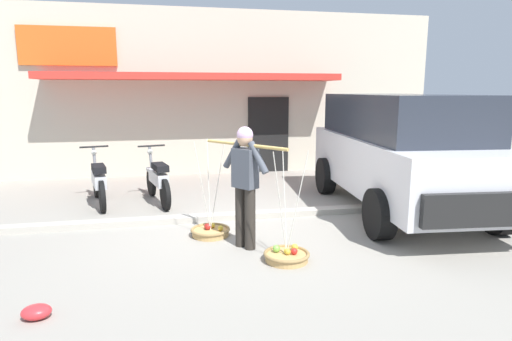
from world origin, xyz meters
The scene contains 10 objects.
ground_plane centered at (0.00, 0.00, 0.00)m, with size 90.00×90.00×0.00m, color gray.
sidewalk_curb centered at (0.00, 0.70, 0.05)m, with size 20.00×0.24×0.10m, color #AEA89C.
fruit_vendor centered at (-0.03, -0.67, 0.98)m, with size 0.90×1.21×1.70m.
fruit_basket_left_side centered at (-0.46, -0.08, 0.08)m, with size 0.60×0.60×1.45m.
fruit_basket_right_side centered at (0.41, -1.25, 0.08)m, with size 0.60×0.60×1.45m.
motorcycle_nearest_shop centered at (-2.37, 2.15, 0.45)m, with size 0.62×1.79×1.09m.
motorcycle_second_in_row centered at (-1.26, 2.06, 0.45)m, with size 0.62×1.79×1.09m.
parked_truck centered at (3.05, 0.69, 1.13)m, with size 2.48×4.95×2.10m.
storefront_building centered at (-0.35, 7.37, 2.10)m, with size 13.00×6.00×4.20m.
plastic_litter_bag centered at (-2.34, -2.15, 0.07)m, with size 0.28×0.22×0.14m, color red.
Camera 1 is at (-1.04, -6.30, 2.17)m, focal length 30.04 mm.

